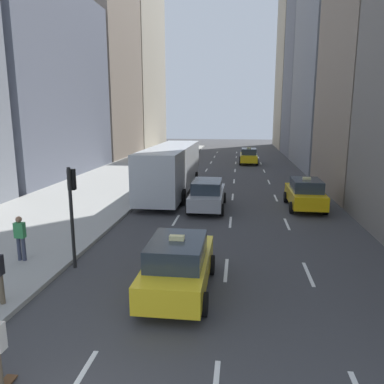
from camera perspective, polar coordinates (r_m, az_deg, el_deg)
sidewalk_left at (r=33.30m, az=-10.31°, el=2.41°), size 8.00×66.00×0.15m
lane_markings at (r=27.86m, az=6.33°, el=0.58°), size 5.72×56.00×0.01m
building_row_left at (r=46.26m, az=-15.88°, el=23.75°), size 6.00×66.10×37.91m
building_row_right at (r=41.20m, az=21.66°, el=24.26°), size 6.00×64.58×36.22m
taxi_lead at (r=11.54m, az=-2.12°, el=-11.01°), size 2.02×4.40×1.87m
taxi_second at (r=22.56m, az=16.87°, el=-0.21°), size 2.02×4.40×1.87m
taxi_third at (r=41.85m, az=8.62°, el=5.44°), size 2.02×4.40×1.87m
sedan_black_near at (r=21.45m, az=2.35°, el=-0.33°), size 2.02×4.78×1.71m
city_bus at (r=25.54m, az=-3.18°, el=3.69°), size 2.80×11.61×3.25m
pedestrian_mid_block at (r=14.84m, az=-24.71°, el=-6.12°), size 0.36×0.22×1.65m
traffic_light_pole at (r=13.57m, az=-17.84°, el=-1.32°), size 0.24×0.42×3.60m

